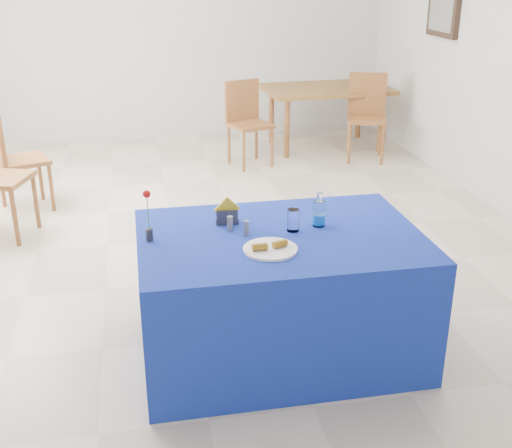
{
  "coord_description": "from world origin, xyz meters",
  "views": [
    {
      "loc": [
        -0.82,
        -5.0,
        2.19
      ],
      "look_at": [
        -0.24,
        -1.96,
        0.92
      ],
      "focal_mm": 45.0,
      "sensor_mm": 36.0,
      "label": 1
    }
  ],
  "objects_px": {
    "blue_table": "(279,294)",
    "chair_bg_right": "(367,110)",
    "plate": "(270,249)",
    "chair_bg_left": "(246,117)",
    "oak_table": "(326,93)",
    "water_bottle": "(319,214)",
    "chair_win_b": "(12,154)"
  },
  "relations": [
    {
      "from": "oak_table",
      "to": "chair_bg_right",
      "type": "relative_size",
      "value": 1.58
    },
    {
      "from": "blue_table",
      "to": "chair_win_b",
      "type": "bearing_deg",
      "value": 124.42
    },
    {
      "from": "blue_table",
      "to": "chair_bg_left",
      "type": "height_order",
      "value": "chair_bg_left"
    },
    {
      "from": "blue_table",
      "to": "chair_bg_right",
      "type": "relative_size",
      "value": 1.61
    },
    {
      "from": "plate",
      "to": "chair_bg_left",
      "type": "bearing_deg",
      "value": 81.66
    },
    {
      "from": "plate",
      "to": "chair_bg_left",
      "type": "xyz_separation_m",
      "value": [
        0.6,
        4.07,
        -0.22
      ]
    },
    {
      "from": "plate",
      "to": "chair_win_b",
      "type": "xyz_separation_m",
      "value": [
        -1.79,
        2.96,
        -0.21
      ]
    },
    {
      "from": "blue_table",
      "to": "oak_table",
      "type": "distance_m",
      "value": 4.68
    },
    {
      "from": "blue_table",
      "to": "chair_bg_left",
      "type": "relative_size",
      "value": 1.68
    },
    {
      "from": "chair_bg_right",
      "to": "chair_win_b",
      "type": "xyz_separation_m",
      "value": [
        -3.81,
        -1.08,
        -0.02
      ]
    },
    {
      "from": "blue_table",
      "to": "chair_win_b",
      "type": "distance_m",
      "value": 3.35
    },
    {
      "from": "water_bottle",
      "to": "oak_table",
      "type": "xyz_separation_m",
      "value": [
        1.34,
        4.3,
        -0.15
      ]
    },
    {
      "from": "plate",
      "to": "water_bottle",
      "type": "relative_size",
      "value": 1.36
    },
    {
      "from": "blue_table",
      "to": "water_bottle",
      "type": "height_order",
      "value": "water_bottle"
    },
    {
      "from": "water_bottle",
      "to": "chair_bg_left",
      "type": "distance_m",
      "value": 3.8
    },
    {
      "from": "plate",
      "to": "chair_bg_left",
      "type": "distance_m",
      "value": 4.12
    },
    {
      "from": "water_bottle",
      "to": "chair_win_b",
      "type": "relative_size",
      "value": 0.22
    },
    {
      "from": "plate",
      "to": "water_bottle",
      "type": "height_order",
      "value": "water_bottle"
    },
    {
      "from": "plate",
      "to": "water_bottle",
      "type": "bearing_deg",
      "value": 39.59
    },
    {
      "from": "water_bottle",
      "to": "chair_bg_left",
      "type": "relative_size",
      "value": 0.23
    },
    {
      "from": "water_bottle",
      "to": "plate",
      "type": "bearing_deg",
      "value": -140.41
    },
    {
      "from": "blue_table",
      "to": "oak_table",
      "type": "relative_size",
      "value": 1.02
    },
    {
      "from": "chair_bg_right",
      "to": "chair_win_b",
      "type": "bearing_deg",
      "value": -146.93
    },
    {
      "from": "water_bottle",
      "to": "chair_bg_right",
      "type": "bearing_deg",
      "value": 65.92
    },
    {
      "from": "oak_table",
      "to": "water_bottle",
      "type": "bearing_deg",
      "value": -107.3
    },
    {
      "from": "plate",
      "to": "blue_table",
      "type": "bearing_deg",
      "value": 63.62
    },
    {
      "from": "plate",
      "to": "oak_table",
      "type": "distance_m",
      "value": 4.89
    },
    {
      "from": "water_bottle",
      "to": "chair_win_b",
      "type": "bearing_deg",
      "value": 128.7
    },
    {
      "from": "oak_table",
      "to": "chair_bg_right",
      "type": "distance_m",
      "value": 0.66
    },
    {
      "from": "chair_bg_right",
      "to": "oak_table",
      "type": "bearing_deg",
      "value": 138.39
    },
    {
      "from": "chair_bg_left",
      "to": "oak_table",
      "type": "bearing_deg",
      "value": 7.21
    },
    {
      "from": "chair_bg_left",
      "to": "chair_win_b",
      "type": "xyz_separation_m",
      "value": [
        -2.39,
        -1.11,
        0.01
      ]
    }
  ]
}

